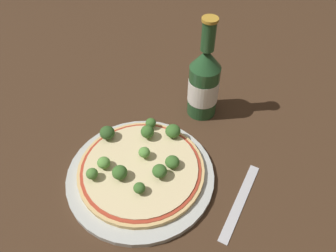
# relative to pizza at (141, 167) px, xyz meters

# --- Properties ---
(ground_plane) EXTENTS (3.00, 3.00, 0.00)m
(ground_plane) POSITION_rel_pizza_xyz_m (0.00, -0.00, -0.02)
(ground_plane) COLOR #3D2819
(plate) EXTENTS (0.29, 0.29, 0.01)m
(plate) POSITION_rel_pizza_xyz_m (0.00, -0.01, -0.01)
(plate) COLOR #B2B7B2
(plate) RESTS_ON ground_plane
(pizza) EXTENTS (0.25, 0.25, 0.01)m
(pizza) POSITION_rel_pizza_xyz_m (0.00, 0.00, 0.00)
(pizza) COLOR tan
(pizza) RESTS_ON plate
(broccoli_floret_0) EXTENTS (0.03, 0.03, 0.03)m
(broccoli_floret_0) POSITION_rel_pizza_xyz_m (-0.01, 0.07, 0.02)
(broccoli_floret_0) COLOR #6B8E51
(broccoli_floret_0) RESTS_ON pizza
(broccoli_floret_1) EXTENTS (0.03, 0.03, 0.02)m
(broccoli_floret_1) POSITION_rel_pizza_xyz_m (0.06, 0.01, 0.02)
(broccoli_floret_1) COLOR #6B8E51
(broccoli_floret_1) RESTS_ON pizza
(broccoli_floret_2) EXTENTS (0.03, 0.03, 0.03)m
(broccoli_floret_2) POSITION_rel_pizza_xyz_m (0.04, -0.02, 0.02)
(broccoli_floret_2) COLOR #6B8E51
(broccoli_floret_2) RESTS_ON pizza
(broccoli_floret_3) EXTENTS (0.03, 0.03, 0.02)m
(broccoli_floret_3) POSITION_rel_pizza_xyz_m (-0.07, -0.02, 0.02)
(broccoli_floret_3) COLOR #6B8E51
(broccoli_floret_3) RESTS_ON pizza
(broccoli_floret_4) EXTENTS (0.03, 0.03, 0.03)m
(broccoli_floret_4) POSITION_rel_pizza_xyz_m (-0.09, 0.05, 0.02)
(broccoli_floret_4) COLOR #6B8E51
(broccoli_floret_4) RESTS_ON pizza
(broccoli_floret_5) EXTENTS (0.02, 0.02, 0.02)m
(broccoli_floret_5) POSITION_rel_pizza_xyz_m (0.00, 0.02, 0.02)
(broccoli_floret_5) COLOR #6B8E51
(broccoli_floret_5) RESTS_ON pizza
(broccoli_floret_6) EXTENTS (0.02, 0.02, 0.02)m
(broccoli_floret_6) POSITION_rel_pizza_xyz_m (-0.01, 0.10, 0.02)
(broccoli_floret_6) COLOR #6B8E51
(broccoli_floret_6) RESTS_ON pizza
(broccoli_floret_7) EXTENTS (0.03, 0.03, 0.03)m
(broccoli_floret_7) POSITION_rel_pizza_xyz_m (-0.03, -0.04, 0.02)
(broccoli_floret_7) COLOR #6B8E51
(broccoli_floret_7) RESTS_ON pizza
(broccoli_floret_8) EXTENTS (0.03, 0.03, 0.03)m
(broccoli_floret_8) POSITION_rel_pizza_xyz_m (0.04, 0.09, 0.02)
(broccoli_floret_8) COLOR #6B8E51
(broccoli_floret_8) RESTS_ON pizza
(broccoli_floret_9) EXTENTS (0.02, 0.02, 0.02)m
(broccoli_floret_9) POSITION_rel_pizza_xyz_m (-0.08, -0.05, 0.02)
(broccoli_floret_9) COLOR #6B8E51
(broccoli_floret_9) RESTS_ON pizza
(broccoli_floret_10) EXTENTS (0.02, 0.02, 0.02)m
(broccoli_floret_10) POSITION_rel_pizza_xyz_m (0.02, -0.06, 0.02)
(broccoli_floret_10) COLOR #6B8E51
(broccoli_floret_10) RESTS_ON pizza
(beer_bottle) EXTENTS (0.07, 0.07, 0.24)m
(beer_bottle) POSITION_rel_pizza_xyz_m (0.08, 0.21, 0.07)
(beer_bottle) COLOR #234C28
(beer_bottle) RESTS_ON ground_plane
(fork) EXTENTS (0.06, 0.18, 0.00)m
(fork) POSITION_rel_pizza_xyz_m (0.20, -0.02, -0.02)
(fork) COLOR #B2B2B7
(fork) RESTS_ON ground_plane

